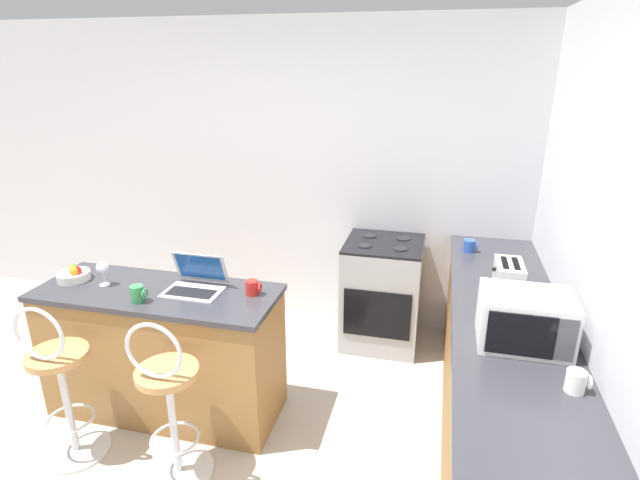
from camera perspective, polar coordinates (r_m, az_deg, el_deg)
The scene contains 15 objects.
wall_back at distance 4.37m, azimuth -2.05°, elevation 7.20°, with size 12.00×0.06×2.60m.
breakfast_bar at distance 3.53m, azimuth -17.44°, elevation -11.99°, with size 1.55×0.59×0.89m.
counter_right at distance 3.28m, azimuth 19.91°, elevation -14.93°, with size 0.64×2.75×0.89m.
bar_stool_near at distance 3.35m, azimuth -27.49°, elevation -14.53°, with size 0.40×0.40×1.03m.
bar_stool_far at distance 2.98m, azimuth -16.88°, elevation -17.51°, with size 0.40×0.40×1.03m.
laptop at distance 3.24m, azimuth -13.99°, elevation -4.57°, with size 0.35×0.29×0.23m.
microwave at distance 2.74m, azimuth 22.37°, elevation -8.41°, with size 0.44×0.34×0.27m.
toaster at distance 3.39m, azimuth 20.76°, elevation -3.76°, with size 0.19×0.30×0.17m.
stove_range at distance 4.17m, azimuth 7.10°, elevation -6.02°, with size 0.61×0.61×0.90m.
wine_glass_tall at distance 3.47m, azimuth -23.61°, elevation -3.00°, with size 0.08×0.08×0.16m.
mug_white at distance 2.51m, azimuth 27.25°, elevation -14.18°, with size 0.10×0.09×0.10m.
mug_red at distance 3.11m, azimuth -7.72°, elevation -5.42°, with size 0.10×0.08×0.09m.
mug_green at distance 3.19m, azimuth -20.10°, elevation -5.79°, with size 0.10×0.08×0.10m.
mug_blue at distance 3.93m, azimuth 16.72°, elevation -0.64°, with size 0.11×0.09×0.09m.
fruit_bowl at distance 3.66m, azimuth -26.30°, elevation -3.57°, with size 0.21×0.21×0.11m.
Camera 1 is at (1.17, -1.85, 2.25)m, focal length 28.00 mm.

